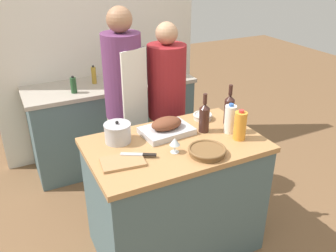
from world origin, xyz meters
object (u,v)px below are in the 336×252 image
(wine_glass_left, at_px, (175,142))
(condiment_bottle_extra, at_px, (94,75))
(stock_pot, at_px, (118,133))
(wine_bottle_green, at_px, (229,108))
(milk_jug, at_px, (230,119))
(juice_jug, at_px, (240,126))
(wine_bottle_dark, at_px, (204,117))
(roasting_pan, at_px, (167,128))
(knife_chef, at_px, (140,154))
(wicker_basket, at_px, (207,151))
(condiment_bottle_tall, at_px, (141,66))
(mixing_bowl, at_px, (203,116))
(cutting_board, at_px, (123,162))
(stand_mixer, at_px, (139,66))
(person_cook_guest, at_px, (167,104))
(condiment_bottle_short, at_px, (73,85))
(person_cook_aproned, at_px, (124,100))

(wine_glass_left, xyz_separation_m, condiment_bottle_extra, (-0.08, 1.65, -0.01))
(stock_pot, relative_size, wine_bottle_green, 0.60)
(milk_jug, bearing_deg, stock_pot, 163.68)
(juice_jug, distance_m, milk_jug, 0.12)
(wine_bottle_dark, bearing_deg, roasting_pan, 161.31)
(stock_pot, height_order, knife_chef, stock_pot)
(wine_bottle_dark, relative_size, wine_glass_left, 2.79)
(wicker_basket, bearing_deg, wine_bottle_green, 39.63)
(wine_bottle_green, bearing_deg, condiment_bottle_tall, 93.82)
(mixing_bowl, xyz_separation_m, juice_jug, (0.06, -0.40, 0.08))
(condiment_bottle_tall, bearing_deg, juice_jug, -89.33)
(roasting_pan, distance_m, milk_jug, 0.47)
(cutting_board, distance_m, stand_mixer, 1.75)
(juice_jug, height_order, person_cook_guest, person_cook_guest)
(wine_glass_left, xyz_separation_m, person_cook_guest, (0.36, 0.85, -0.11))
(person_cook_guest, bearing_deg, mixing_bowl, -87.03)
(milk_jug, relative_size, condiment_bottle_short, 1.36)
(cutting_board, distance_m, wine_bottle_green, 0.97)
(juice_jug, bearing_deg, stand_mixer, 93.57)
(stand_mixer, bearing_deg, condiment_bottle_tall, 60.71)
(knife_chef, bearing_deg, wine_glass_left, -11.09)
(stock_pot, distance_m, juice_jug, 0.87)
(roasting_pan, bearing_deg, condiment_bottle_short, 108.82)
(roasting_pan, xyz_separation_m, condiment_bottle_extra, (-0.16, 1.38, 0.02))
(condiment_bottle_extra, xyz_separation_m, person_cook_guest, (0.45, -0.79, -0.10))
(wine_bottle_dark, bearing_deg, stand_mixer, 87.42)
(wine_glass_left, bearing_deg, roasting_pan, 75.10)
(person_cook_aproned, bearing_deg, wine_bottle_dark, -80.97)
(mixing_bowl, height_order, person_cook_guest, person_cook_guest)
(cutting_board, bearing_deg, condiment_bottle_tall, 63.85)
(stock_pot, xyz_separation_m, knife_chef, (0.06, -0.27, -0.05))
(stock_pot, distance_m, wine_bottle_green, 0.88)
(wicker_basket, height_order, condiment_bottle_tall, condiment_bottle_tall)
(person_cook_guest, bearing_deg, person_cook_aproned, 168.69)
(stand_mixer, xyz_separation_m, condiment_bottle_extra, (-0.49, 0.05, -0.05))
(wine_glass_left, relative_size, stand_mixer, 0.33)
(wine_bottle_green, bearing_deg, person_cook_aproned, 132.43)
(roasting_pan, relative_size, wine_bottle_green, 1.22)
(stock_pot, bearing_deg, condiment_bottle_extra, 81.21)
(stock_pot, xyz_separation_m, wine_bottle_dark, (0.63, -0.14, 0.05))
(wine_glass_left, bearing_deg, condiment_bottle_short, 102.92)
(wine_glass_left, bearing_deg, person_cook_aproned, 91.94)
(stand_mixer, bearing_deg, wine_bottle_green, -82.45)
(wine_bottle_dark, relative_size, condiment_bottle_tall, 1.67)
(milk_jug, bearing_deg, cutting_board, -176.32)
(knife_chef, xyz_separation_m, condiment_bottle_short, (-0.10, 1.42, 0.04))
(stock_pot, distance_m, milk_jug, 0.83)
(knife_chef, relative_size, condiment_bottle_extra, 1.16)
(wicker_basket, relative_size, stock_pot, 1.34)
(wine_bottle_dark, height_order, wine_glass_left, wine_bottle_dark)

